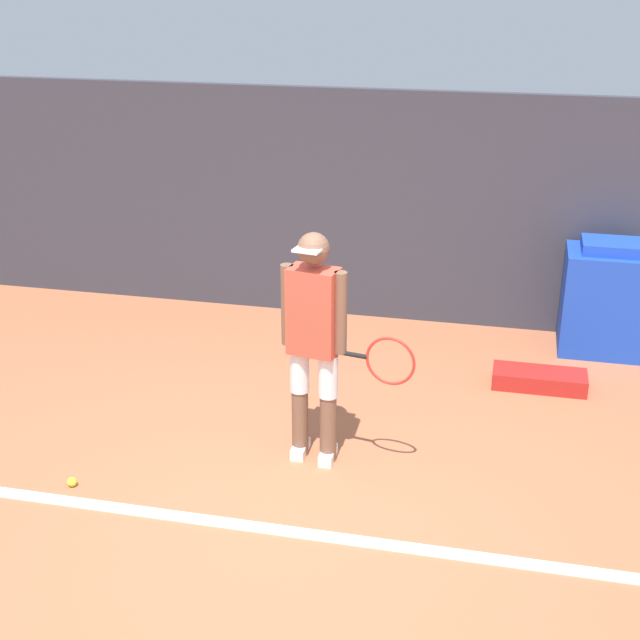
% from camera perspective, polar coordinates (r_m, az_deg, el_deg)
% --- Properties ---
extents(ground_plane, '(24.00, 24.00, 0.00)m').
position_cam_1_polar(ground_plane, '(5.91, -2.22, -13.05)').
color(ground_plane, '#B76642').
extents(back_wall, '(24.00, 0.10, 2.25)m').
position_cam_1_polar(back_wall, '(8.69, 3.83, 7.20)').
color(back_wall, '#383842').
rests_on(back_wall, ground_plane).
extents(court_baseline, '(21.60, 0.10, 0.01)m').
position_cam_1_polar(court_baseline, '(5.86, -2.37, -13.33)').
color(court_baseline, white).
rests_on(court_baseline, ground_plane).
extents(tennis_player, '(0.97, 0.31, 1.71)m').
position_cam_1_polar(tennis_player, '(6.16, -0.28, -1.16)').
color(tennis_player, brown).
rests_on(tennis_player, ground_plane).
extents(tennis_ball, '(0.07, 0.07, 0.07)m').
position_cam_1_polar(tennis_ball, '(6.50, -15.59, -9.95)').
color(tennis_ball, '#D1E533').
rests_on(tennis_ball, ground_plane).
extents(covered_chair, '(0.78, 0.57, 1.05)m').
position_cam_1_polar(covered_chair, '(8.48, 17.86, 1.28)').
color(covered_chair, blue).
rests_on(covered_chair, ground_plane).
extents(equipment_bag, '(0.78, 0.31, 0.15)m').
position_cam_1_polar(equipment_bag, '(7.78, 13.86, -3.70)').
color(equipment_bag, '#B2231E').
rests_on(equipment_bag, ground_plane).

